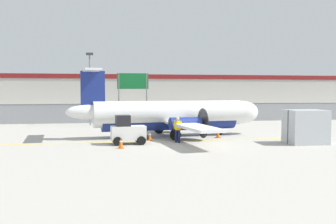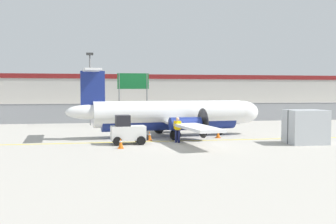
% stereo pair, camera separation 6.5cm
% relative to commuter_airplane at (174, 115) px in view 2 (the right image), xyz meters
% --- Properties ---
extents(ground_plane, '(140.00, 140.00, 0.01)m').
position_rel_commuter_airplane_xyz_m(ground_plane, '(0.40, -2.67, -1.60)').
color(ground_plane, '#ADA89E').
extents(perimeter_fence, '(98.00, 0.10, 2.10)m').
position_rel_commuter_airplane_xyz_m(perimeter_fence, '(0.40, 13.33, -0.49)').
color(perimeter_fence, gray).
rests_on(perimeter_fence, ground).
extents(parking_lot_strip, '(98.00, 17.00, 0.12)m').
position_rel_commuter_airplane_xyz_m(parking_lot_strip, '(0.40, 24.83, -1.54)').
color(parking_lot_strip, '#38383A').
rests_on(parking_lot_strip, ground).
extents(background_building, '(91.00, 8.10, 6.50)m').
position_rel_commuter_airplane_xyz_m(background_building, '(0.40, 43.32, 1.66)').
color(background_building, beige).
rests_on(background_building, ground).
extents(commuter_airplane, '(15.04, 16.08, 4.92)m').
position_rel_commuter_airplane_xyz_m(commuter_airplane, '(0.00, 0.00, 0.00)').
color(commuter_airplane, white).
rests_on(commuter_airplane, ground).
extents(baggage_tug, '(2.40, 1.52, 1.88)m').
position_rel_commuter_airplane_xyz_m(baggage_tug, '(-3.70, -3.67, -0.75)').
color(baggage_tug, silver).
rests_on(baggage_tug, ground).
extents(ground_crew_worker, '(0.51, 0.47, 1.70)m').
position_rel_commuter_airplane_xyz_m(ground_crew_worker, '(-0.38, -3.49, -0.65)').
color(ground_crew_worker, '#191E4C').
rests_on(ground_crew_worker, ground).
extents(cargo_container, '(2.48, 2.09, 2.20)m').
position_rel_commuter_airplane_xyz_m(cargo_container, '(7.75, -5.31, -0.50)').
color(cargo_container, '#B7BCC1').
rests_on(cargo_container, ground).
extents(traffic_cone_near_left, '(0.36, 0.36, 0.64)m').
position_rel_commuter_airplane_xyz_m(traffic_cone_near_left, '(-4.20, -5.42, -1.29)').
color(traffic_cone_near_left, orange).
rests_on(traffic_cone_near_left, ground).
extents(traffic_cone_near_right, '(0.36, 0.36, 0.64)m').
position_rel_commuter_airplane_xyz_m(traffic_cone_near_right, '(3.05, -1.46, -1.29)').
color(traffic_cone_near_right, orange).
rests_on(traffic_cone_near_right, ground).
extents(traffic_cone_far_left, '(0.36, 0.36, 0.64)m').
position_rel_commuter_airplane_xyz_m(traffic_cone_far_left, '(-2.07, -2.02, -1.29)').
color(traffic_cone_far_left, orange).
rests_on(traffic_cone_far_left, ground).
extents(parked_car_0, '(4.30, 2.21, 1.58)m').
position_rel_commuter_airplane_xyz_m(parked_car_0, '(-14.53, 20.19, -0.71)').
color(parked_car_0, navy).
rests_on(parked_car_0, parking_lot_strip).
extents(parked_car_1, '(4.32, 2.26, 1.58)m').
position_rel_commuter_airplane_xyz_m(parked_car_1, '(-7.58, 26.96, -0.71)').
color(parked_car_1, gray).
rests_on(parked_car_1, parking_lot_strip).
extents(parked_car_2, '(4.30, 2.22, 1.58)m').
position_rel_commuter_airplane_xyz_m(parked_car_2, '(-1.49, 23.76, -0.71)').
color(parked_car_2, black).
rests_on(parked_car_2, parking_lot_strip).
extents(parked_car_3, '(4.39, 2.43, 1.58)m').
position_rel_commuter_airplane_xyz_m(parked_car_3, '(2.94, 29.28, -0.71)').
color(parked_car_3, slate).
rests_on(parked_car_3, parking_lot_strip).
extents(parked_car_4, '(4.27, 2.14, 1.58)m').
position_rel_commuter_airplane_xyz_m(parked_car_4, '(9.00, 23.36, -0.71)').
color(parked_car_4, slate).
rests_on(parked_car_4, parking_lot_strip).
extents(parked_car_5, '(4.22, 2.04, 1.58)m').
position_rel_commuter_airplane_xyz_m(parked_car_5, '(14.96, 19.28, -0.71)').
color(parked_car_5, black).
rests_on(parked_car_5, parking_lot_strip).
extents(apron_light_pole, '(0.70, 0.30, 7.27)m').
position_rel_commuter_airplane_xyz_m(apron_light_pole, '(-6.57, 10.62, 2.70)').
color(apron_light_pole, slate).
rests_on(apron_light_pole, ground).
extents(highway_sign, '(3.60, 0.14, 5.50)m').
position_rel_commuter_airplane_xyz_m(highway_sign, '(-1.91, 15.47, 2.54)').
color(highway_sign, slate).
rests_on(highway_sign, ground).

